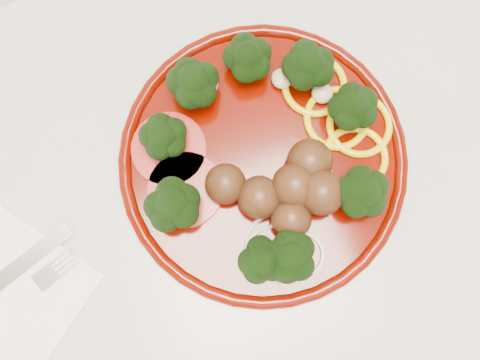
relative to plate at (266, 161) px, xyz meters
name	(u,v)px	position (x,y,z in m)	size (l,w,h in m)	color
counter	(235,234)	(-0.05, -0.03, -0.47)	(2.40, 0.60, 0.90)	silver
plate	(266,161)	(0.00, 0.00, 0.00)	(0.30, 0.30, 0.07)	#4B0600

